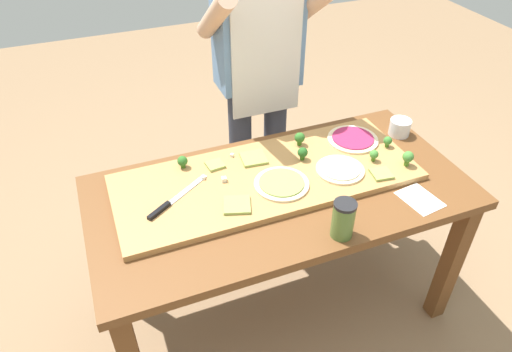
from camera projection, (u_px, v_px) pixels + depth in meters
name	position (u px, v px, depth m)	size (l,w,h in m)	color
ground_plane	(276.00, 303.00, 2.38)	(8.00, 8.00, 0.00)	#896B4C
prep_table	(280.00, 208.00, 1.98)	(1.55, 0.77, 0.75)	brown
cutting_board	(267.00, 177.00, 1.95)	(1.25, 0.49, 0.03)	#B27F47
chefs_knife	(170.00, 202.00, 1.80)	(0.28, 0.20, 0.02)	#B7BABF
pizza_whole_cheese_artichoke	(340.00, 169.00, 1.96)	(0.20, 0.20, 0.02)	beige
pizza_whole_pesto_green	(283.00, 183.00, 1.89)	(0.22, 0.22, 0.02)	beige
pizza_whole_beet_magenta	(353.00, 139.00, 2.14)	(0.23, 0.23, 0.02)	beige
pizza_slice_far_left	(254.00, 158.00, 2.02)	(0.11, 0.11, 0.01)	#899E4C
pizza_slice_far_right	(381.00, 174.00, 1.94)	(0.08, 0.08, 0.01)	#899E4C
pizza_slice_near_left	(215.00, 165.00, 1.99)	(0.07, 0.07, 0.01)	#899E4C
pizza_slice_near_right	(237.00, 205.00, 1.79)	(0.10, 0.10, 0.01)	#899E4C
broccoli_floret_front_mid	(303.00, 153.00, 2.01)	(0.04, 0.04, 0.06)	#2C5915
broccoli_floret_front_left	(408.00, 157.00, 1.97)	(0.05, 0.05, 0.07)	#487A23
broccoli_floret_back_mid	(388.00, 141.00, 2.09)	(0.04, 0.04, 0.05)	#3F7220
broccoli_floret_back_right	(374.00, 155.00, 2.00)	(0.04, 0.04, 0.05)	#487A23
broccoli_floret_back_left	(300.00, 138.00, 2.09)	(0.05, 0.05, 0.06)	#366618
broccoli_floret_center_left	(182.00, 161.00, 1.96)	(0.04, 0.04, 0.05)	#366618
cheese_crumble_a	(232.00, 155.00, 2.04)	(0.01, 0.01, 0.01)	white
cheese_crumble_b	(203.00, 178.00, 1.92)	(0.01, 0.01, 0.01)	white
cheese_crumble_c	(224.00, 179.00, 1.90)	(0.02, 0.02, 0.02)	silver
flour_cup	(400.00, 128.00, 2.21)	(0.10, 0.10, 0.08)	white
sauce_jar	(343.00, 219.00, 1.66)	(0.08, 0.08, 0.15)	#517033
recipe_note	(420.00, 199.00, 1.86)	(0.13, 0.16, 0.00)	white
cook_center	(259.00, 65.00, 2.27)	(0.54, 0.39, 1.67)	#333847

